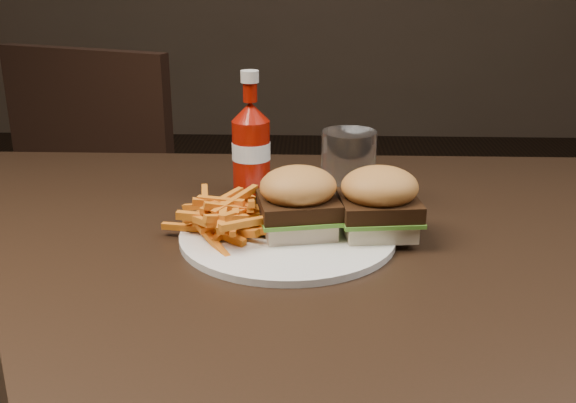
{
  "coord_description": "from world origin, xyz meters",
  "views": [
    {
      "loc": [
        0.01,
        -0.84,
        1.11
      ],
      "look_at": [
        -0.02,
        -0.0,
        0.8
      ],
      "focal_mm": 42.0,
      "sensor_mm": 36.0,
      "label": 1
    }
  ],
  "objects_px": {
    "chair_far": "(148,223)",
    "plate": "(288,236)",
    "ketchup_bottle": "(251,158)",
    "dining_table": "(305,250)",
    "tumbler": "(348,173)"
  },
  "relations": [
    {
      "from": "dining_table",
      "to": "ketchup_bottle",
      "type": "height_order",
      "value": "ketchup_bottle"
    },
    {
      "from": "ketchup_bottle",
      "to": "tumbler",
      "type": "height_order",
      "value": "same"
    },
    {
      "from": "chair_far",
      "to": "tumbler",
      "type": "xyz_separation_m",
      "value": [
        0.49,
        -0.72,
        0.38
      ]
    },
    {
      "from": "plate",
      "to": "ketchup_bottle",
      "type": "distance_m",
      "value": 0.2
    },
    {
      "from": "plate",
      "to": "chair_far",
      "type": "bearing_deg",
      "value": 115.82
    },
    {
      "from": "chair_far",
      "to": "tumbler",
      "type": "relative_size",
      "value": 3.6
    },
    {
      "from": "chair_far",
      "to": "dining_table",
      "type": "bearing_deg",
      "value": 137.91
    },
    {
      "from": "chair_far",
      "to": "ketchup_bottle",
      "type": "height_order",
      "value": "ketchup_bottle"
    },
    {
      "from": "tumbler",
      "to": "dining_table",
      "type": "bearing_deg",
      "value": -119.04
    },
    {
      "from": "plate",
      "to": "ketchup_bottle",
      "type": "xyz_separation_m",
      "value": [
        -0.06,
        0.18,
        0.06
      ]
    },
    {
      "from": "dining_table",
      "to": "ketchup_bottle",
      "type": "relative_size",
      "value": 10.15
    },
    {
      "from": "plate",
      "to": "ketchup_bottle",
      "type": "bearing_deg",
      "value": 109.42
    },
    {
      "from": "chair_far",
      "to": "plate",
      "type": "height_order",
      "value": "plate"
    },
    {
      "from": "dining_table",
      "to": "plate",
      "type": "height_order",
      "value": "plate"
    },
    {
      "from": "dining_table",
      "to": "ketchup_bottle",
      "type": "xyz_separation_m",
      "value": [
        -0.09,
        0.17,
        0.08
      ]
    }
  ]
}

